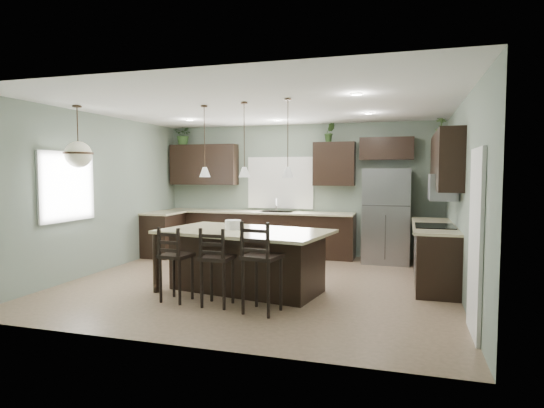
{
  "coord_description": "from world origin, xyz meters",
  "views": [
    {
      "loc": [
        2.25,
        -6.84,
        1.78
      ],
      "look_at": [
        0.1,
        0.4,
        1.25
      ],
      "focal_mm": 30.0,
      "sensor_mm": 36.0,
      "label": 1
    }
  ],
  "objects_px": {
    "refrigerator": "(386,216)",
    "bar_stool_center": "(217,267)",
    "kitchen_island": "(245,261)",
    "bar_stool_left": "(176,264)",
    "plant_back_left": "(184,135)",
    "bar_stool_right": "(262,267)",
    "serving_dish": "(233,225)"
  },
  "relations": [
    {
      "from": "refrigerator",
      "to": "serving_dish",
      "type": "relative_size",
      "value": 7.71
    },
    {
      "from": "bar_stool_left",
      "to": "plant_back_left",
      "type": "distance_m",
      "value": 4.77
    },
    {
      "from": "bar_stool_right",
      "to": "plant_back_left",
      "type": "xyz_separation_m",
      "value": [
        -3.15,
        4.01,
        2.04
      ]
    },
    {
      "from": "bar_stool_center",
      "to": "bar_stool_left",
      "type": "bearing_deg",
      "value": 176.17
    },
    {
      "from": "kitchen_island",
      "to": "bar_stool_left",
      "type": "relative_size",
      "value": 2.34
    },
    {
      "from": "bar_stool_left",
      "to": "bar_stool_right",
      "type": "height_order",
      "value": "bar_stool_right"
    },
    {
      "from": "bar_stool_left",
      "to": "refrigerator",
      "type": "bearing_deg",
      "value": 60.07
    },
    {
      "from": "refrigerator",
      "to": "bar_stool_center",
      "type": "relative_size",
      "value": 1.75
    },
    {
      "from": "serving_dish",
      "to": "plant_back_left",
      "type": "height_order",
      "value": "plant_back_left"
    },
    {
      "from": "kitchen_island",
      "to": "bar_stool_right",
      "type": "relative_size",
      "value": 2.08
    },
    {
      "from": "bar_stool_left",
      "to": "kitchen_island",
      "type": "bearing_deg",
      "value": 51.91
    },
    {
      "from": "plant_back_left",
      "to": "bar_stool_right",
      "type": "bearing_deg",
      "value": -51.8
    },
    {
      "from": "kitchen_island",
      "to": "bar_stool_center",
      "type": "xyz_separation_m",
      "value": [
        -0.1,
        -0.79,
        0.07
      ]
    },
    {
      "from": "plant_back_left",
      "to": "bar_stool_left",
      "type": "bearing_deg",
      "value": -64.17
    },
    {
      "from": "bar_stool_left",
      "to": "bar_stool_center",
      "type": "xyz_separation_m",
      "value": [
        0.63,
        -0.04,
        0.01
      ]
    },
    {
      "from": "bar_stool_center",
      "to": "bar_stool_right",
      "type": "distance_m",
      "value": 0.67
    },
    {
      "from": "bar_stool_center",
      "to": "bar_stool_right",
      "type": "bearing_deg",
      "value": -9.79
    },
    {
      "from": "kitchen_island",
      "to": "plant_back_left",
      "type": "distance_m",
      "value": 4.59
    },
    {
      "from": "refrigerator",
      "to": "bar_stool_left",
      "type": "xyz_separation_m",
      "value": [
        -2.65,
        -3.61,
        -0.4
      ]
    },
    {
      "from": "kitchen_island",
      "to": "bar_stool_right",
      "type": "bearing_deg",
      "value": -48.02
    },
    {
      "from": "serving_dish",
      "to": "bar_stool_center",
      "type": "bearing_deg",
      "value": -83.24
    },
    {
      "from": "serving_dish",
      "to": "kitchen_island",
      "type": "bearing_deg",
      "value": -10.02
    },
    {
      "from": "kitchen_island",
      "to": "bar_stool_right",
      "type": "xyz_separation_m",
      "value": [
        0.56,
        -0.9,
        0.13
      ]
    },
    {
      "from": "kitchen_island",
      "to": "bar_stool_center",
      "type": "height_order",
      "value": "bar_stool_center"
    },
    {
      "from": "refrigerator",
      "to": "kitchen_island",
      "type": "distance_m",
      "value": 3.48
    },
    {
      "from": "serving_dish",
      "to": "bar_stool_center",
      "type": "distance_m",
      "value": 0.95
    },
    {
      "from": "refrigerator",
      "to": "bar_stool_right",
      "type": "relative_size",
      "value": 1.57
    },
    {
      "from": "serving_dish",
      "to": "bar_stool_left",
      "type": "height_order",
      "value": "serving_dish"
    },
    {
      "from": "bar_stool_left",
      "to": "serving_dish",
      "type": "bearing_deg",
      "value": 62.0
    },
    {
      "from": "kitchen_island",
      "to": "bar_stool_center",
      "type": "relative_size",
      "value": 2.31
    },
    {
      "from": "kitchen_island",
      "to": "plant_back_left",
      "type": "height_order",
      "value": "plant_back_left"
    },
    {
      "from": "refrigerator",
      "to": "bar_stool_center",
      "type": "distance_m",
      "value": 4.19
    }
  ]
}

